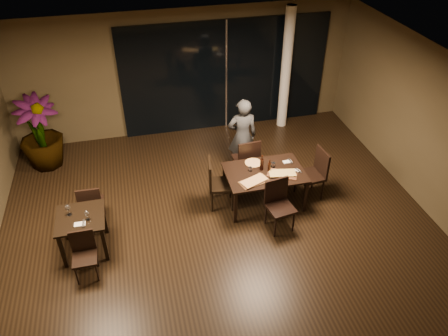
% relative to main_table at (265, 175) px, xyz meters
% --- Properties ---
extents(ground, '(8.00, 8.00, 0.00)m').
position_rel_main_table_xyz_m(ground, '(-1.00, -0.80, -0.68)').
color(ground, black).
rests_on(ground, ground).
extents(wall_back, '(8.00, 0.10, 3.00)m').
position_rel_main_table_xyz_m(wall_back, '(-1.00, 3.25, 0.82)').
color(wall_back, '#493E27').
rests_on(wall_back, ground).
extents(wall_right, '(0.10, 8.00, 3.00)m').
position_rel_main_table_xyz_m(wall_right, '(3.05, -0.80, 0.82)').
color(wall_right, '#493E27').
rests_on(wall_right, ground).
extents(ceiling, '(8.00, 8.00, 0.04)m').
position_rel_main_table_xyz_m(ceiling, '(-1.00, -0.80, 2.34)').
color(ceiling, silver).
rests_on(ceiling, wall_back).
extents(window_panel, '(5.00, 0.06, 2.70)m').
position_rel_main_table_xyz_m(window_panel, '(0.00, 3.16, 0.67)').
color(window_panel, black).
rests_on(window_panel, ground).
extents(column, '(0.24, 0.24, 3.00)m').
position_rel_main_table_xyz_m(column, '(1.40, 2.85, 0.82)').
color(column, white).
rests_on(column, ground).
extents(main_table, '(1.50, 1.00, 0.75)m').
position_rel_main_table_xyz_m(main_table, '(0.00, 0.00, 0.00)').
color(main_table, black).
rests_on(main_table, ground).
extents(side_table, '(0.80, 0.80, 0.75)m').
position_rel_main_table_xyz_m(side_table, '(-3.40, -0.50, -0.05)').
color(side_table, black).
rests_on(side_table, ground).
extents(chair_main_far, '(0.51, 0.51, 1.03)m').
position_rel_main_table_xyz_m(chair_main_far, '(-0.13, 0.76, -0.10)').
color(chair_main_far, black).
rests_on(chair_main_far, ground).
extents(chair_main_near, '(0.52, 0.52, 0.99)m').
position_rel_main_table_xyz_m(chair_main_near, '(0.05, -0.68, -0.12)').
color(chair_main_near, black).
rests_on(chair_main_near, ground).
extents(chair_main_left, '(0.55, 0.55, 1.04)m').
position_rel_main_table_xyz_m(chair_main_left, '(-0.91, 0.14, -0.10)').
color(chair_main_left, black).
rests_on(chair_main_left, ground).
extents(chair_main_right, '(0.53, 0.53, 1.05)m').
position_rel_main_table_xyz_m(chair_main_right, '(1.04, -0.01, -0.09)').
color(chair_main_right, black).
rests_on(chair_main_right, ground).
extents(chair_side_far, '(0.43, 0.43, 0.90)m').
position_rel_main_table_xyz_m(chair_side_far, '(-3.27, 0.13, -0.17)').
color(chair_side_far, black).
rests_on(chair_side_far, ground).
extents(chair_side_near, '(0.39, 0.39, 0.84)m').
position_rel_main_table_xyz_m(chair_side_near, '(-3.37, -1.04, -0.21)').
color(chair_side_near, black).
rests_on(chair_side_near, ground).
extents(diner, '(0.61, 0.43, 1.70)m').
position_rel_main_table_xyz_m(diner, '(-0.12, 1.20, 0.17)').
color(diner, '#2D2F32').
rests_on(diner, ground).
extents(potted_plant, '(1.20, 1.20, 1.63)m').
position_rel_main_table_xyz_m(potted_plant, '(-4.29, 2.37, 0.14)').
color(potted_plant, '#1E4F1A').
rests_on(potted_plant, ground).
extents(pizza_board_left, '(0.61, 0.42, 0.01)m').
position_rel_main_table_xyz_m(pizza_board_left, '(-0.29, -0.26, 0.08)').
color(pizza_board_left, '#4D3019').
rests_on(pizza_board_left, main_table).
extents(pizza_board_right, '(0.62, 0.50, 0.01)m').
position_rel_main_table_xyz_m(pizza_board_right, '(0.29, -0.16, 0.08)').
color(pizza_board_right, '#4A2817').
rests_on(pizza_board_right, main_table).
extents(oblong_pizza_left, '(0.53, 0.39, 0.02)m').
position_rel_main_table_xyz_m(oblong_pizza_left, '(-0.29, -0.26, 0.10)').
color(oblong_pizza_left, maroon).
rests_on(oblong_pizza_left, pizza_board_left).
extents(oblong_pizza_right, '(0.51, 0.30, 0.02)m').
position_rel_main_table_xyz_m(oblong_pizza_right, '(0.29, -0.16, 0.10)').
color(oblong_pizza_right, maroon).
rests_on(oblong_pizza_right, pizza_board_right).
extents(round_pizza, '(0.32, 0.32, 0.01)m').
position_rel_main_table_xyz_m(round_pizza, '(-0.14, 0.32, 0.08)').
color(round_pizza, red).
rests_on(round_pizza, main_table).
extents(bottle_a, '(0.07, 0.07, 0.32)m').
position_rel_main_table_xyz_m(bottle_a, '(-0.04, 0.09, 0.23)').
color(bottle_a, black).
rests_on(bottle_a, main_table).
extents(bottle_b, '(0.06, 0.06, 0.27)m').
position_rel_main_table_xyz_m(bottle_b, '(0.08, -0.01, 0.21)').
color(bottle_b, black).
rests_on(bottle_b, main_table).
extents(bottle_c, '(0.06, 0.06, 0.29)m').
position_rel_main_table_xyz_m(bottle_c, '(-0.03, 0.10, 0.22)').
color(bottle_c, black).
rests_on(bottle_c, main_table).
extents(tumbler_left, '(0.07, 0.07, 0.08)m').
position_rel_main_table_xyz_m(tumbler_left, '(-0.26, 0.10, 0.12)').
color(tumbler_left, white).
rests_on(tumbler_left, main_table).
extents(tumbler_right, '(0.08, 0.08, 0.10)m').
position_rel_main_table_xyz_m(tumbler_right, '(0.20, 0.12, 0.12)').
color(tumbler_right, white).
rests_on(tumbler_right, main_table).
extents(napkin_near, '(0.20, 0.16, 0.01)m').
position_rel_main_table_xyz_m(napkin_near, '(0.56, -0.13, 0.08)').
color(napkin_near, white).
rests_on(napkin_near, main_table).
extents(napkin_far, '(0.19, 0.11, 0.01)m').
position_rel_main_table_xyz_m(napkin_far, '(0.53, 0.21, 0.08)').
color(napkin_far, silver).
rests_on(napkin_far, main_table).
extents(wine_glass_a, '(0.09, 0.09, 0.20)m').
position_rel_main_table_xyz_m(wine_glass_a, '(-3.57, -0.40, 0.17)').
color(wine_glass_a, white).
rests_on(wine_glass_a, side_table).
extents(wine_glass_b, '(0.07, 0.07, 0.17)m').
position_rel_main_table_xyz_m(wine_glass_b, '(-3.27, -0.59, 0.16)').
color(wine_glass_b, white).
rests_on(wine_glass_b, side_table).
extents(side_napkin, '(0.18, 0.11, 0.01)m').
position_rel_main_table_xyz_m(side_napkin, '(-3.39, -0.69, 0.08)').
color(side_napkin, white).
rests_on(side_napkin, side_table).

